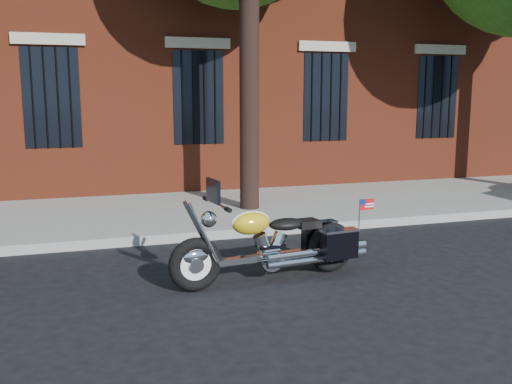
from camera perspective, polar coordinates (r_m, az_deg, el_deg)
name	(u,v)px	position (r m, az deg, el deg)	size (l,w,h in m)	color
ground	(275,260)	(8.00, 1.93, -6.78)	(120.00, 120.00, 0.00)	black
curb	(247,232)	(9.25, -0.90, -4.01)	(40.00, 0.16, 0.15)	gray
sidewalk	(219,210)	(11.02, -3.68, -1.78)	(40.00, 3.60, 0.15)	gray
motorcycle	(277,245)	(7.04, 2.06, -5.35)	(2.61, 0.91, 1.31)	black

